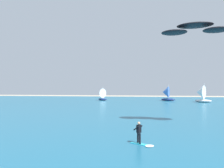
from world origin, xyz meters
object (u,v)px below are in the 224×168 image
Objects in this scene: sailboat_heeled_over at (201,94)px; sailboat_outermost at (101,94)px; sailboat_far_left at (166,93)px; kite at (195,29)px; kitesurfer at (141,136)px.

sailboat_heeled_over is 29.02m from sailboat_outermost.
sailboat_far_left is at bearing 1.24° from sailboat_outermost.
sailboat_far_left is 19.91m from sailboat_outermost.
sailboat_heeled_over is (10.38, 37.22, -8.24)m from kite.
kite reaches higher than sailboat_far_left.
kite is 1.78× the size of sailboat_outermost.
sailboat_far_left is (7.55, 50.80, 1.67)m from kitesurfer.
kitesurfer is 51.88m from sailboat_outermost.
kite is 46.70m from sailboat_outermost.
kitesurfer is at bearing -76.22° from sailboat_outermost.
sailboat_outermost is at bearing 113.41° from kite.
sailboat_heeled_over is 1.25× the size of sailboat_outermost.
sailboat_far_left is at bearing 81.55° from kitesurfer.
kitesurfer is 0.46× the size of sailboat_outermost.
sailboat_heeled_over reaches higher than kitesurfer.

